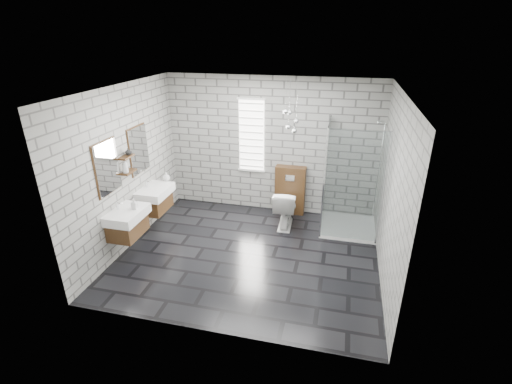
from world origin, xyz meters
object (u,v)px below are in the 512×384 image
at_px(cistern_panel, 290,190).
at_px(shower_enclosure, 345,206).
at_px(vanity_left, 125,215).
at_px(toilet, 285,208).
at_px(vanity_right, 153,192).

distance_m(cistern_panel, shower_enclosure, 1.20).
distance_m(vanity_left, cistern_panel, 3.21).
relative_size(vanity_left, toilet, 2.10).
xyz_separation_m(vanity_left, cistern_panel, (2.32, 2.20, -0.26)).
distance_m(shower_enclosure, toilet, 1.09).
height_order(cistern_panel, shower_enclosure, shower_enclosure).
height_order(shower_enclosure, toilet, shower_enclosure).
bearing_deg(vanity_right, shower_enclosure, 12.52).
distance_m(cistern_panel, toilet, 0.58).
bearing_deg(vanity_left, toilet, 35.19).
height_order(cistern_panel, toilet, cistern_panel).
xyz_separation_m(vanity_left, toilet, (2.32, 1.64, -0.38)).
relative_size(cistern_panel, shower_enclosure, 0.49).
xyz_separation_m(vanity_right, toilet, (2.32, 0.71, -0.38)).
bearing_deg(cistern_panel, vanity_right, -151.28).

